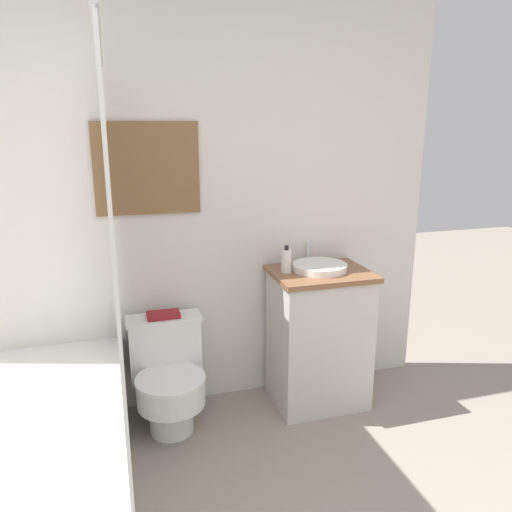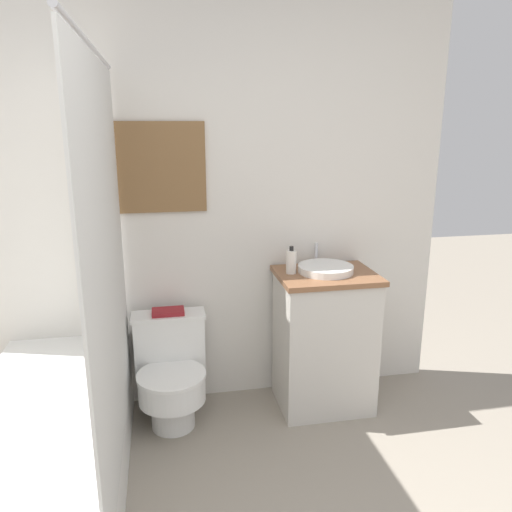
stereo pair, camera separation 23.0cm
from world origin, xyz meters
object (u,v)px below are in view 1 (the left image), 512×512
Objects in this scene: book_on_tank at (163,315)px; soap_bottle at (286,261)px; sink at (320,267)px; toilet at (168,376)px.

soap_bottle is at bearing -6.00° from book_on_tank.
book_on_tank is (-0.92, 0.09, -0.24)m from sink.
book_on_tank is (0.00, 0.12, 0.33)m from toilet.
toilet is 1.08m from sink.
sink is 2.23× the size of soap_bottle.
sink is at bearing 2.07° from toilet.
book_on_tank reaches higher than toilet.
sink is 0.21m from soap_bottle.
soap_bottle is at bearing 3.84° from toilet.
sink is at bearing -4.12° from soap_bottle.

